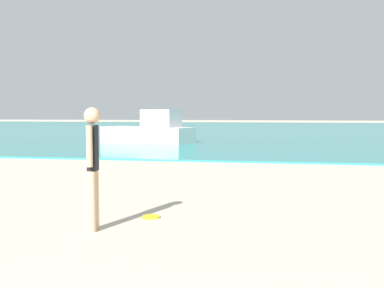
{
  "coord_description": "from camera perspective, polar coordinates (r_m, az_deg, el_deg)",
  "views": [
    {
      "loc": [
        1.26,
        1.11,
        1.63
      ],
      "look_at": [
        -0.35,
        10.02,
        1.0
      ],
      "focal_mm": 41.94,
      "sensor_mm": 36.0,
      "label": 1
    }
  ],
  "objects": [
    {
      "name": "water",
      "position": [
        44.63,
        8.65,
        1.89
      ],
      "size": [
        160.0,
        60.0,
        0.06
      ],
      "primitive_type": "cube",
      "color": "teal",
      "rests_on": "ground"
    },
    {
      "name": "person_standing",
      "position": [
        6.3,
        -12.5,
        -2.11
      ],
      "size": [
        0.23,
        0.39,
        1.7
      ],
      "rotation": [
        0.0,
        0.0,
        1.69
      ],
      "color": "#DDAD84",
      "rests_on": "ground"
    },
    {
      "name": "frisbee",
      "position": [
        7.09,
        -5.25,
        -9.2
      ],
      "size": [
        0.28,
        0.28,
        0.03
      ],
      "primitive_type": "cylinder",
      "color": "yellow",
      "rests_on": "ground"
    },
    {
      "name": "boat_near",
      "position": [
        23.75,
        -5.39,
        1.64
      ],
      "size": [
        5.37,
        3.4,
        1.74
      ],
      "rotation": [
        0.0,
        0.0,
        2.77
      ],
      "color": "white",
      "rests_on": "water"
    }
  ]
}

